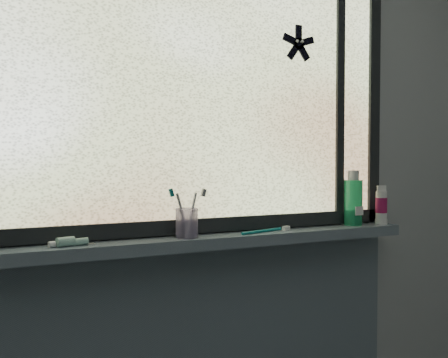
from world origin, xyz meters
name	(u,v)px	position (x,y,z in m)	size (l,w,h in m)	color
wall_back	(198,168)	(0.00, 1.30, 1.25)	(3.00, 0.01, 2.50)	#9EA3A8
windowsill	(206,241)	(0.00, 1.23, 1.00)	(1.62, 0.14, 0.04)	slate
window_pane	(200,88)	(0.00, 1.28, 1.53)	(1.50, 0.01, 1.00)	silver
frame_bottom	(201,225)	(0.00, 1.28, 1.05)	(1.60, 0.03, 0.05)	black
frame_right	(373,100)	(0.78, 1.28, 1.53)	(0.05, 0.03, 1.10)	black
frame_mullion	(339,97)	(0.60, 1.28, 1.53)	(0.04, 0.03, 1.00)	black
starfish_sticker	(299,44)	(0.40, 1.27, 1.72)	(0.15, 0.02, 0.15)	black
toothpaste_tube	(71,241)	(-0.45, 1.21, 1.03)	(0.16, 0.03, 0.03)	silver
toothbrush_cup	(187,223)	(-0.08, 1.22, 1.07)	(0.07, 0.07, 0.10)	#A494C4
toothbrush_lying	(262,230)	(0.21, 1.21, 1.03)	(0.24, 0.02, 0.02)	#0D7075
mouthwash_bottle	(353,198)	(0.64, 1.24, 1.13)	(0.07, 0.07, 0.18)	#20A767
cream_tube	(381,203)	(0.77, 1.21, 1.10)	(0.04, 0.04, 0.11)	silver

